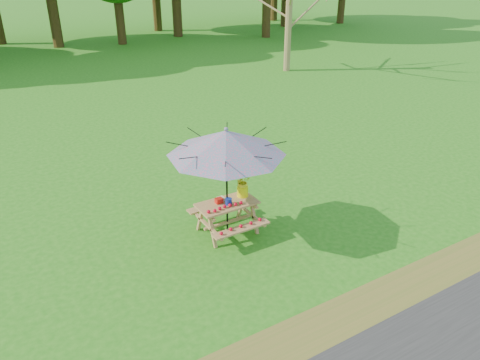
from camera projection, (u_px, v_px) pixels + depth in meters
ground at (181, 263)px, 8.60m from camera, size 120.00×120.00×0.00m
picnic_table at (227, 218)px, 9.43m from camera, size 1.20×1.32×0.67m
patio_umbrella at (226, 143)px, 8.72m from camera, size 2.78×2.78×2.26m
produce_bins at (224, 201)px, 9.26m from camera, size 0.27×0.35×0.13m
tomatoes_row at (225, 207)px, 9.06m from camera, size 0.77×0.13×0.07m
flower_bucket at (243, 184)px, 9.43m from camera, size 0.33×0.30×0.50m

